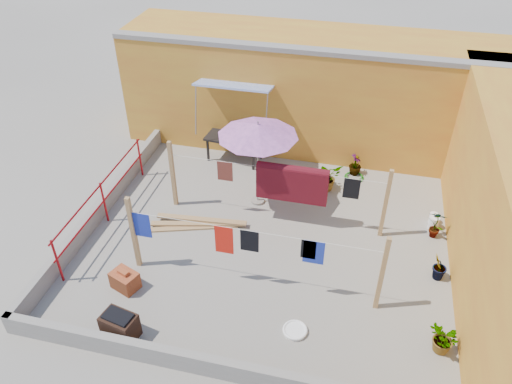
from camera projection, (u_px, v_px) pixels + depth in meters
ground at (267, 240)px, 11.38m from camera, size 80.00×80.00×0.00m
wall_back at (321, 92)px, 14.01m from camera, size 11.00×3.27×3.21m
parapet_front at (221, 368)px, 8.45m from camera, size 8.30×0.16×0.44m
parapet_left at (102, 207)px, 12.02m from camera, size 0.16×7.30×0.44m
red_railing at (103, 197)px, 11.53m from camera, size 0.05×4.20×1.10m
clothesline_rig at (285, 192)px, 11.10m from camera, size 5.09×2.35×1.80m
patio_umbrella at (258, 131)px, 11.35m from camera, size 2.42×2.42×2.27m
outdoor_table at (234, 139)px, 13.77m from camera, size 1.62×0.94×0.72m
brick_stack at (125, 280)px, 10.11m from camera, size 0.64×0.55×0.46m
lumber_pile at (197, 224)px, 11.75m from camera, size 2.29×0.85×0.14m
brazier at (120, 326)px, 9.10m from camera, size 0.70×0.54×0.56m
white_basin at (295, 330)px, 9.30m from camera, size 0.47×0.47×0.08m
water_jug_a at (434, 223)px, 11.64m from camera, size 0.23×0.23×0.37m
water_jug_b at (433, 218)px, 11.81m from camera, size 0.20×0.20×0.31m
green_hose at (354, 177)px, 13.38m from camera, size 0.53×0.53×0.08m
plant_back_a at (327, 177)px, 12.79m from camera, size 0.89×0.89×0.75m
plant_back_b at (355, 165)px, 13.39m from camera, size 0.34×0.34×0.59m
plant_right_a at (436, 224)px, 11.27m from camera, size 0.45×0.35×0.75m
plant_right_b at (439, 267)px, 10.22m from camera, size 0.44×0.46×0.66m
plant_right_c at (445, 340)px, 8.80m from camera, size 0.63×0.68×0.62m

